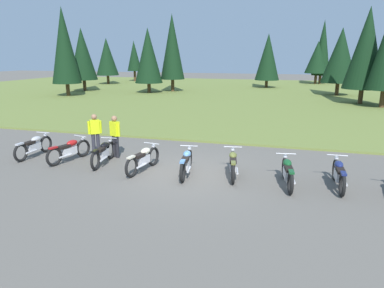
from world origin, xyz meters
The scene contains 13 objects.
ground_plane centered at (0.00, 0.00, 0.00)m, with size 140.00×140.00×0.00m, color #605B54.
grass_moorland centered at (0.00, 26.38, 0.05)m, with size 80.00×44.00×0.10m, color olive.
forest_treeline centered at (-1.35, 28.42, 4.20)m, with size 41.07×25.98×8.72m.
motorcycle_silver centered at (-6.45, 0.27, 0.44)m, with size 0.62×2.10×0.88m.
motorcycle_red centered at (-4.73, 0.15, 0.44)m, with size 0.73×2.07×0.88m.
motorcycle_black centered at (-3.29, 0.18, 0.44)m, with size 0.64×2.10×0.88m.
motorcycle_cream centered at (-1.55, -0.15, 0.44)m, with size 0.62×2.09×0.88m.
motorcycle_sky_blue centered at (0.01, -0.12, 0.44)m, with size 0.64×2.09×0.88m.
motorcycle_olive centered at (1.54, 0.17, 0.44)m, with size 0.70×2.08×0.88m.
motorcycle_british_green centered at (3.30, -0.20, 0.44)m, with size 0.66×2.09×0.88m.
motorcycle_navy centered at (4.80, 0.07, 0.44)m, with size 0.62×2.10×0.88m.
rider_near_row_end centered at (-3.28, 1.10, 0.95)m, with size 0.52×0.34×1.67m.
rider_checking_bike centered at (-4.23, 1.21, 0.95)m, with size 0.45×0.39×1.67m.
Camera 1 is at (3.32, -10.73, 3.90)m, focal length 32.46 mm.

